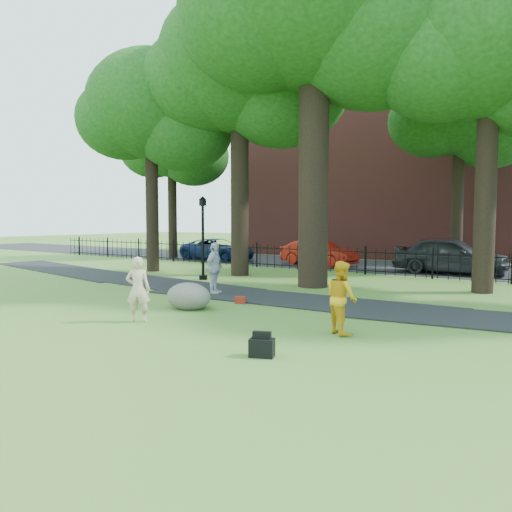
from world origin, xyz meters
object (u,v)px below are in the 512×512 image
Objects in this scene: woman at (138,289)px; lamppost at (203,239)px; big_tree at (320,6)px; red_sedan at (319,253)px; man at (342,297)px; boulder at (189,295)px.

lamppost reaches higher than woman.
big_tree reaches higher than red_sedan.
man reaches higher than woman.
big_tree is 3.41× the size of red_sedan.
red_sedan is (-3.90, 7.55, -9.45)m from big_tree.
man is 0.38× the size of red_sedan.
big_tree is 8.88× the size of man.
big_tree reaches higher than lamppost.
man is at bearing 164.62° from woman.
lamppost is 0.82× the size of red_sedan.
red_sedan is at bearing 117.31° from big_tree.
big_tree is at bearing 82.15° from boulder.
big_tree reaches higher than boulder.
red_sedan is (-7.93, 14.04, -0.11)m from man.
boulder is (-0.21, 2.05, -0.41)m from woman.
man is at bearing -24.13° from lamppost.
woman is at bearing -94.43° from big_tree.
man is (4.03, -6.49, -9.33)m from big_tree.
lamppost is 8.45m from red_sedan.
lamppost is (-4.28, 7.38, 0.89)m from woman.
big_tree is at bearing 17.40° from lamppost.
woman is at bearing 55.97° from man.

